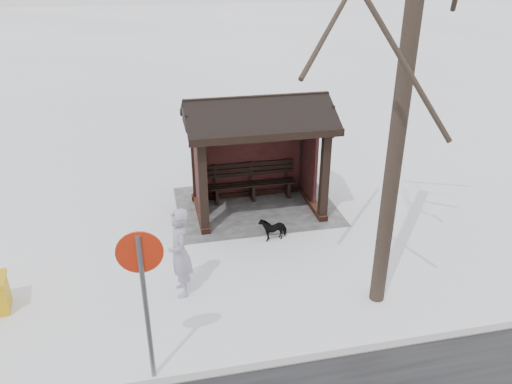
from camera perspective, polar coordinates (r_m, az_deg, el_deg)
ground at (r=13.31m, az=0.14°, el=-2.01°), size 120.00×120.00×0.00m
kerb at (r=8.98m, az=8.08°, el=-18.06°), size 120.00×0.15×0.06m
trampled_patch at (r=13.48m, az=-0.04°, el=-1.59°), size 4.20×3.20×0.02m
bus_shelter at (r=12.60m, az=-0.00°, el=7.08°), size 3.60×2.40×3.09m
pedestrian at (r=9.85m, az=-8.70°, el=-6.89°), size 0.51×0.72×1.86m
dog at (r=11.88m, az=1.97°, el=-4.15°), size 0.70×0.42×0.55m
road_sign at (r=7.57m, az=-12.83°, el=-9.57°), size 0.68×0.11×2.67m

